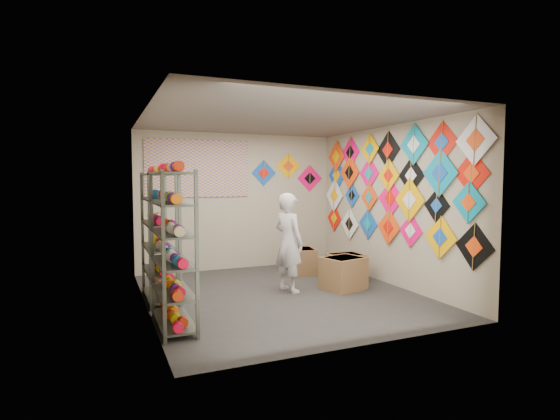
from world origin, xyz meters
name	(u,v)px	position (x,y,z in m)	size (l,w,h in m)	color
ground	(282,295)	(0.00, 0.00, 0.00)	(4.50, 4.50, 0.00)	#2E2B28
room_walls	(282,189)	(0.00, 0.00, 1.64)	(4.50, 4.50, 4.50)	tan
shelf_rack_front	(173,249)	(-1.78, -0.85, 0.95)	(0.40, 1.10, 1.90)	#4C5147
shelf_rack_back	(159,236)	(-1.78, 0.45, 0.95)	(0.40, 1.10, 1.90)	#4C5147
string_spools	(165,235)	(-1.78, -0.20, 1.05)	(0.12, 2.36, 0.12)	#FF0C35
kite_wall_display	(389,186)	(1.98, -0.01, 1.67)	(0.05, 4.35, 2.08)	black
back_wall_kites	(289,173)	(1.11, 2.24, 1.93)	(1.61, 0.02, 0.82)	#1650AF
poster	(198,168)	(-0.80, 2.23, 2.00)	(2.00, 0.01, 1.10)	#7E4CA6
shopkeeper	(289,242)	(0.19, 0.16, 0.79)	(0.55, 0.67, 1.58)	beige
carton_a	(343,273)	(1.07, -0.07, 0.26)	(0.63, 0.53, 0.53)	brown
carton_b	(346,268)	(1.41, 0.43, 0.24)	(0.58, 0.48, 0.48)	brown
carton_c	(301,261)	(0.94, 1.26, 0.24)	(0.50, 0.55, 0.48)	brown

